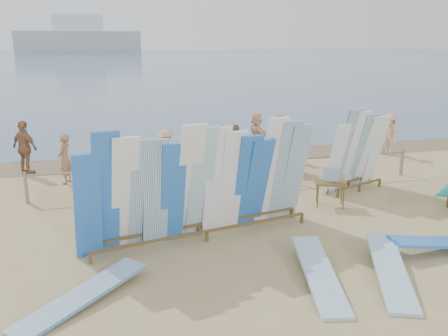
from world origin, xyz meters
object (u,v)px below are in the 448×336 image
object	(u,v)px
flat_board_a	(319,281)
beachgoer_extra_0	(389,135)
beachgoer_5	(257,134)
vendor_table	(330,193)
stroller	(293,162)
beachgoer_3	(166,152)
beachgoer_extra_1	(25,148)
beachgoer_9	(372,132)
beach_chair_right	(250,172)
beachgoer_0	(107,161)
flat_board_b	(390,279)
beachgoer_1	(65,159)
main_surfboard_rack	(203,186)
flat_board_e	(83,303)
beach_chair_left	(218,171)
flat_board_d	(446,251)
beachgoer_4	(236,147)
beachgoer_7	(281,137)
side_surfboard_rack	(356,154)

from	to	relation	value
flat_board_a	beachgoer_extra_0	size ratio (longest dim) A/B	1.60
beachgoer_5	vendor_table	bearing A→B (deg)	174.67
stroller	beachgoer_3	bearing A→B (deg)	-169.72
beachgoer_extra_1	beachgoer_9	bearing A→B (deg)	-136.00
beachgoer_9	beachgoer_5	size ratio (longest dim) A/B	0.92
beach_chair_right	beachgoer_0	bearing A→B (deg)	152.28
flat_board_b	beachgoer_1	xyz separation A→B (m)	(-6.51, 8.20, 0.81)
main_surfboard_rack	flat_board_a	size ratio (longest dim) A/B	2.07
flat_board_e	beachgoer_0	size ratio (longest dim) A/B	1.57
beach_chair_left	beachgoer_extra_0	xyz separation A→B (m)	(7.37, 1.54, 0.62)
flat_board_d	beachgoer_4	distance (m)	8.16
beachgoer_extra_1	flat_board_b	bearing A→B (deg)	171.70
flat_board_a	beachgoer_4	world-z (taller)	beachgoer_4
vendor_table	beachgoer_extra_0	size ratio (longest dim) A/B	0.66
beach_chair_right	beachgoer_9	size ratio (longest dim) A/B	0.54
vendor_table	beachgoer_7	distance (m)	5.43
main_surfboard_rack	beachgoer_0	bearing A→B (deg)	102.69
flat_board_a	flat_board_e	size ratio (longest dim) A/B	1.00
side_surfboard_rack	flat_board_b	xyz separation A→B (m)	(-2.13, -5.27, -1.16)
main_surfboard_rack	beach_chair_left	world-z (taller)	main_surfboard_rack
beachgoer_4	beachgoer_3	bearing A→B (deg)	-96.45
beachgoer_5	beachgoer_4	bearing A→B (deg)	139.71
beachgoer_5	main_surfboard_rack	bearing A→B (deg)	148.18
side_surfboard_rack	flat_board_d	size ratio (longest dim) A/B	0.96
beach_chair_right	beachgoer_extra_1	bearing A→B (deg)	136.05
vendor_table	beachgoer_3	xyz separation A→B (m)	(-3.98, 4.46, 0.40)
beach_chair_left	beachgoer_3	size ratio (longest dim) A/B	0.51
beachgoer_9	beachgoer_5	distance (m)	4.84
main_surfboard_rack	vendor_table	bearing A→B (deg)	7.35
flat_board_a	beachgoer_1	size ratio (longest dim) A/B	1.67
vendor_table	beachgoer_9	world-z (taller)	beachgoer_9
main_surfboard_rack	beachgoer_1	xyz separation A→B (m)	(-3.40, 5.41, -0.45)
beach_chair_right	beachgoer_1	world-z (taller)	beachgoer_1
beachgoer_5	beachgoer_4	world-z (taller)	beachgoer_5
flat_board_d	stroller	world-z (taller)	stroller
beachgoer_extra_0	flat_board_a	bearing A→B (deg)	-40.57
side_surfboard_rack	flat_board_e	distance (m)	9.26
flat_board_b	flat_board_e	bearing A→B (deg)	-163.59
main_surfboard_rack	beachgoer_5	bearing A→B (deg)	52.14
beachgoer_9	side_surfboard_rack	bearing A→B (deg)	-23.60
side_surfboard_rack	beachgoer_5	size ratio (longest dim) A/B	1.53
beachgoer_extra_0	beachgoer_3	distance (m)	8.98
side_surfboard_rack	beachgoer_3	world-z (taller)	side_surfboard_rack
main_surfboard_rack	beachgoer_3	world-z (taller)	main_surfboard_rack
flat_board_e	beachgoer_4	xyz separation A→B (m)	(4.96, 7.93, 0.82)
main_surfboard_rack	beachgoer_0	world-z (taller)	main_surfboard_rack
beach_chair_left	beachgoer_extra_0	bearing A→B (deg)	-1.02
flat_board_d	flat_board_b	size ratio (longest dim) A/B	1.00
beachgoer_9	flat_board_d	bearing A→B (deg)	-9.49
stroller	beachgoer_1	distance (m)	7.56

